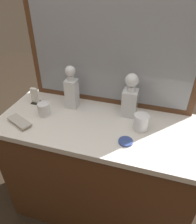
{
  "coord_description": "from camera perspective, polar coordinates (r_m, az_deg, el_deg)",
  "views": [
    {
      "loc": [
        0.3,
        -0.95,
        1.58
      ],
      "look_at": [
        0.0,
        0.0,
        0.9
      ],
      "focal_mm": 34.3,
      "sensor_mm": 36.0,
      "label": 1
    }
  ],
  "objects": [
    {
      "name": "ground_plane",
      "position": [
        1.87,
        0.0,
        -23.4
      ],
      "size": [
        6.0,
        6.0,
        0.0
      ],
      "primitive_type": "plane",
      "color": "#2D2319"
    },
    {
      "name": "dresser",
      "position": [
        1.54,
        0.0,
        -15.21
      ],
      "size": [
        1.2,
        0.53,
        0.82
      ],
      "color": "brown",
      "rests_on": "ground_plane"
    },
    {
      "name": "dresser_mirror",
      "position": [
        1.31,
        3.31,
        15.33
      ],
      "size": [
        1.06,
        0.03,
        0.68
      ],
      "color": "brown",
      "rests_on": "dresser"
    },
    {
      "name": "crystal_decanter_far_right",
      "position": [
        1.29,
        8.53,
        3.41
      ],
      "size": [
        0.09,
        0.09,
        0.27
      ],
      "color": "white",
      "rests_on": "dresser"
    },
    {
      "name": "crystal_decanter_center",
      "position": [
        1.36,
        -7.01,
        5.51
      ],
      "size": [
        0.07,
        0.07,
        0.28
      ],
      "color": "white",
      "rests_on": "dresser"
    },
    {
      "name": "crystal_tumbler_front",
      "position": [
        1.35,
        -14.23,
        0.56
      ],
      "size": [
        0.07,
        0.07,
        0.08
      ],
      "color": "white",
      "rests_on": "dresser"
    },
    {
      "name": "crystal_tumbler_right",
      "position": [
        1.22,
        11.39,
        -2.81
      ],
      "size": [
        0.09,
        0.09,
        0.09
      ],
      "color": "white",
      "rests_on": "dresser"
    },
    {
      "name": "silver_brush_far_left",
      "position": [
        1.33,
        -20.19,
        -2.52
      ],
      "size": [
        0.18,
        0.12,
        0.02
      ],
      "color": "#B7A88C",
      "rests_on": "dresser"
    },
    {
      "name": "porcelain_dish",
      "position": [
        1.14,
        7.37,
        -7.82
      ],
      "size": [
        0.08,
        0.08,
        0.01
      ],
      "color": "#33478C",
      "rests_on": "dresser"
    },
    {
      "name": "napkin_holder",
      "position": [
        1.48,
        -16.47,
        3.9
      ],
      "size": [
        0.05,
        0.05,
        0.11
      ],
      "color": "black",
      "rests_on": "dresser"
    }
  ]
}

